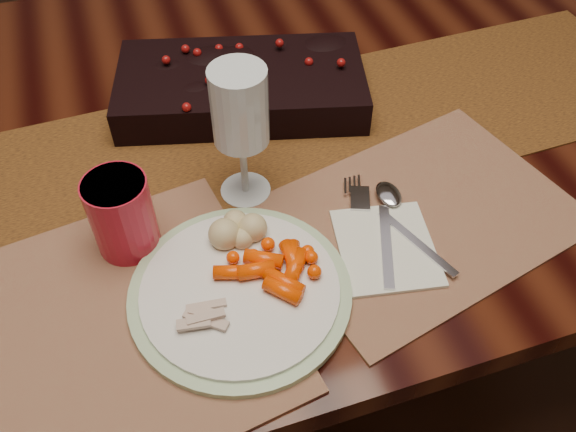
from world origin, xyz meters
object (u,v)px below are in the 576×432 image
object	(u,v)px
dining_table	(232,267)
red_cup	(122,215)
wine_glass	(242,137)
placemat_main	(422,215)
dinner_plate	(240,291)
turkey_shreds	(198,314)
napkin	(386,247)
centerpiece	(241,81)
mashed_potatoes	(236,228)
baby_carrots	(274,276)

from	to	relation	value
dining_table	red_cup	size ratio (longest dim) A/B	16.34
dining_table	wine_glass	bearing A→B (deg)	-88.04
placemat_main	dinner_plate	world-z (taller)	dinner_plate
turkey_shreds	napkin	distance (m)	0.26
centerpiece	placemat_main	bearing A→B (deg)	-62.10
napkin	red_cup	size ratio (longest dim) A/B	1.29
red_cup	wine_glass	distance (m)	0.18
centerpiece	dinner_plate	bearing A→B (deg)	-105.69
wine_glass	dinner_plate	bearing A→B (deg)	-107.56
mashed_potatoes	turkey_shreds	xyz separation A→B (m)	(-0.07, -0.10, -0.01)
centerpiece	mashed_potatoes	size ratio (longest dim) A/B	5.19
dining_table	turkey_shreds	bearing A→B (deg)	-106.61
red_cup	baby_carrots	bearing A→B (deg)	-39.09
placemat_main	dining_table	bearing A→B (deg)	115.47
dining_table	placemat_main	world-z (taller)	placemat_main
centerpiece	red_cup	world-z (taller)	red_cup
dinner_plate	red_cup	size ratio (longest dim) A/B	2.47
dining_table	wine_glass	distance (m)	0.50
red_cup	wine_glass	world-z (taller)	wine_glass
placemat_main	baby_carrots	bearing A→B (deg)	179.87
placemat_main	turkey_shreds	world-z (taller)	turkey_shreds
placemat_main	turkey_shreds	xyz separation A→B (m)	(-0.33, -0.08, 0.02)
placemat_main	mashed_potatoes	xyz separation A→B (m)	(-0.26, 0.02, 0.04)
placemat_main	turkey_shreds	bearing A→B (deg)	179.59
dining_table	baby_carrots	world-z (taller)	baby_carrots
napkin	wine_glass	size ratio (longest dim) A/B	0.70
baby_carrots	red_cup	world-z (taller)	red_cup
centerpiece	dinner_plate	size ratio (longest dim) A/B	1.44
baby_carrots	mashed_potatoes	size ratio (longest dim) A/B	1.50
centerpiece	napkin	bearing A→B (deg)	-75.14
centerpiece	dinner_plate	world-z (taller)	centerpiece
placemat_main	napkin	distance (m)	0.08
turkey_shreds	baby_carrots	bearing A→B (deg)	12.42
centerpiece	turkey_shreds	xyz separation A→B (m)	(-0.16, -0.39, -0.02)
placemat_main	wine_glass	size ratio (longest dim) A/B	1.95
centerpiece	baby_carrots	distance (m)	0.38
wine_glass	mashed_potatoes	bearing A→B (deg)	-111.17
napkin	centerpiece	bearing A→B (deg)	115.04
centerpiece	placemat_main	world-z (taller)	centerpiece
baby_carrots	red_cup	size ratio (longest dim) A/B	1.03
baby_carrots	turkey_shreds	distance (m)	0.10
dinner_plate	turkey_shreds	xyz separation A→B (m)	(-0.06, -0.02, 0.01)
turkey_shreds	red_cup	distance (m)	0.16
dining_table	napkin	world-z (taller)	napkin
baby_carrots	wine_glass	bearing A→B (deg)	85.94
wine_glass	dining_table	bearing A→B (deg)	91.96
baby_carrots	mashed_potatoes	bearing A→B (deg)	107.50
dining_table	dinner_plate	distance (m)	0.51
dining_table	mashed_potatoes	distance (m)	0.49
turkey_shreds	red_cup	world-z (taller)	red_cup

